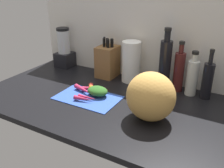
{
  "coord_description": "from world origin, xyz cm",
  "views": [
    {
      "loc": [
        50.77,
        -106.87,
        64.3
      ],
      "look_at": [
        -7.99,
        -2.6,
        11.03
      ],
      "focal_mm": 40.16,
      "sensor_mm": 36.0,
      "label": 1
    }
  ],
  "objects_px": {
    "carrot_0": "(99,89)",
    "carrot_5": "(93,90)",
    "cutting_board": "(88,97)",
    "bottle_1": "(179,71)",
    "carrot_4": "(87,97)",
    "bottle_2": "(192,77)",
    "bottle_0": "(165,64)",
    "winter_squash": "(151,97)",
    "carrot_1": "(94,88)",
    "carrot_2": "(85,90)",
    "bottle_3": "(207,80)",
    "carrot_3": "(95,91)",
    "knife_block": "(108,61)",
    "paper_towel_roll": "(131,62)",
    "blender_appliance": "(64,50)",
    "carrot_6": "(83,99)"
  },
  "relations": [
    {
      "from": "cutting_board",
      "to": "knife_block",
      "type": "xyz_separation_m",
      "value": [
        -0.07,
        0.34,
        0.1
      ]
    },
    {
      "from": "carrot_6",
      "to": "paper_towel_roll",
      "type": "bearing_deg",
      "value": 76.07
    },
    {
      "from": "bottle_1",
      "to": "carrot_3",
      "type": "bearing_deg",
      "value": -144.48
    },
    {
      "from": "winter_squash",
      "to": "bottle_3",
      "type": "distance_m",
      "value": 0.4
    },
    {
      "from": "knife_block",
      "to": "blender_appliance",
      "type": "distance_m",
      "value": 0.38
    },
    {
      "from": "cutting_board",
      "to": "bottle_2",
      "type": "bearing_deg",
      "value": 34.13
    },
    {
      "from": "carrot_3",
      "to": "carrot_4",
      "type": "bearing_deg",
      "value": -85.06
    },
    {
      "from": "winter_squash",
      "to": "bottle_0",
      "type": "bearing_deg",
      "value": 98.65
    },
    {
      "from": "carrot_2",
      "to": "carrot_4",
      "type": "xyz_separation_m",
      "value": [
        0.06,
        -0.06,
        -0.0
      ]
    },
    {
      "from": "bottle_1",
      "to": "knife_block",
      "type": "bearing_deg",
      "value": -179.06
    },
    {
      "from": "carrot_5",
      "to": "bottle_3",
      "type": "relative_size",
      "value": 0.56
    },
    {
      "from": "carrot_4",
      "to": "bottle_0",
      "type": "xyz_separation_m",
      "value": [
        0.31,
        0.35,
        0.14
      ]
    },
    {
      "from": "cutting_board",
      "to": "carrot_2",
      "type": "bearing_deg",
      "value": 142.3
    },
    {
      "from": "bottle_1",
      "to": "carrot_1",
      "type": "bearing_deg",
      "value": -148.87
    },
    {
      "from": "carrot_3",
      "to": "carrot_4",
      "type": "relative_size",
      "value": 1.52
    },
    {
      "from": "carrot_0",
      "to": "carrot_6",
      "type": "xyz_separation_m",
      "value": [
        -0.01,
        -0.14,
        -0.0
      ]
    },
    {
      "from": "winter_squash",
      "to": "paper_towel_roll",
      "type": "bearing_deg",
      "value": 126.72
    },
    {
      "from": "carrot_0",
      "to": "winter_squash",
      "type": "height_order",
      "value": "winter_squash"
    },
    {
      "from": "carrot_1",
      "to": "bottle_0",
      "type": "height_order",
      "value": "bottle_0"
    },
    {
      "from": "carrot_4",
      "to": "carrot_2",
      "type": "bearing_deg",
      "value": 134.96
    },
    {
      "from": "winter_squash",
      "to": "knife_block",
      "type": "bearing_deg",
      "value": 140.47
    },
    {
      "from": "carrot_3",
      "to": "bottle_1",
      "type": "distance_m",
      "value": 0.5
    },
    {
      "from": "carrot_0",
      "to": "carrot_4",
      "type": "height_order",
      "value": "carrot_0"
    },
    {
      "from": "carrot_0",
      "to": "carrot_5",
      "type": "distance_m",
      "value": 0.04
    },
    {
      "from": "carrot_0",
      "to": "carrot_4",
      "type": "xyz_separation_m",
      "value": [
        -0.0,
        -0.12,
        -0.01
      ]
    },
    {
      "from": "bottle_0",
      "to": "bottle_1",
      "type": "xyz_separation_m",
      "value": [
        0.08,
        0.02,
        -0.03
      ]
    },
    {
      "from": "carrot_0",
      "to": "bottle_2",
      "type": "xyz_separation_m",
      "value": [
        0.47,
        0.24,
        0.09
      ]
    },
    {
      "from": "carrot_2",
      "to": "bottle_3",
      "type": "bearing_deg",
      "value": 25.21
    },
    {
      "from": "paper_towel_roll",
      "to": "bottle_0",
      "type": "xyz_separation_m",
      "value": [
        0.22,
        -0.01,
        0.03
      ]
    },
    {
      "from": "carrot_1",
      "to": "knife_block",
      "type": "relative_size",
      "value": 0.57
    },
    {
      "from": "cutting_board",
      "to": "carrot_4",
      "type": "distance_m",
      "value": 0.03
    },
    {
      "from": "paper_towel_roll",
      "to": "bottle_2",
      "type": "relative_size",
      "value": 1.01
    },
    {
      "from": "carrot_2",
      "to": "winter_squash",
      "type": "xyz_separation_m",
      "value": [
        0.43,
        -0.07,
        0.1
      ]
    },
    {
      "from": "paper_towel_roll",
      "to": "bottle_0",
      "type": "relative_size",
      "value": 0.71
    },
    {
      "from": "carrot_0",
      "to": "carrot_3",
      "type": "bearing_deg",
      "value": -105.31
    },
    {
      "from": "carrot_6",
      "to": "carrot_2",
      "type": "bearing_deg",
      "value": 120.17
    },
    {
      "from": "blender_appliance",
      "to": "bottle_2",
      "type": "height_order",
      "value": "blender_appliance"
    },
    {
      "from": "bottle_3",
      "to": "blender_appliance",
      "type": "bearing_deg",
      "value": 178.53
    },
    {
      "from": "carrot_5",
      "to": "bottle_2",
      "type": "height_order",
      "value": "bottle_2"
    },
    {
      "from": "carrot_3",
      "to": "bottle_0",
      "type": "relative_size",
      "value": 0.46
    },
    {
      "from": "bottle_0",
      "to": "winter_squash",
      "type": "bearing_deg",
      "value": -81.35
    },
    {
      "from": "cutting_board",
      "to": "blender_appliance",
      "type": "distance_m",
      "value": 0.58
    },
    {
      "from": "carrot_3",
      "to": "bottle_2",
      "type": "height_order",
      "value": "bottle_2"
    },
    {
      "from": "carrot_0",
      "to": "bottle_3",
      "type": "xyz_separation_m",
      "value": [
        0.55,
        0.23,
        0.08
      ]
    },
    {
      "from": "bottle_2",
      "to": "carrot_1",
      "type": "bearing_deg",
      "value": -154.57
    },
    {
      "from": "knife_block",
      "to": "bottle_3",
      "type": "distance_m",
      "value": 0.64
    },
    {
      "from": "cutting_board",
      "to": "bottle_1",
      "type": "bearing_deg",
      "value": 40.43
    },
    {
      "from": "knife_block",
      "to": "blender_appliance",
      "type": "bearing_deg",
      "value": 178.17
    },
    {
      "from": "carrot_0",
      "to": "carrot_6",
      "type": "distance_m",
      "value": 0.14
    },
    {
      "from": "carrot_3",
      "to": "carrot_4",
      "type": "xyz_separation_m",
      "value": [
        0.01,
        -0.09,
        -0.0
      ]
    }
  ]
}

